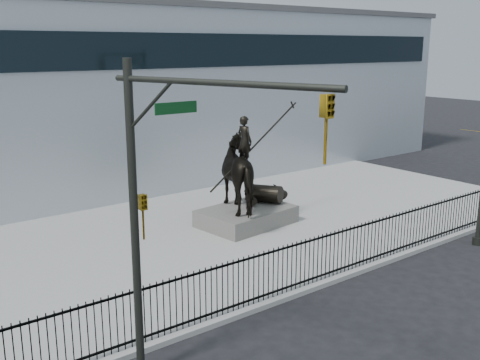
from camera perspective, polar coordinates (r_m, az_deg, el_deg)
ground at (r=17.29m, az=11.72°, el=-11.51°), size 120.00×120.00×0.00m
plaza at (r=22.06m, az=-2.22°, el=-5.43°), size 30.00×12.00×0.15m
building at (r=32.46m, az=-15.94°, el=8.17°), size 44.00×14.00×9.00m
picket_fence at (r=17.70m, az=8.77°, el=-7.61°), size 22.10×0.10×1.50m
statue_plinth at (r=22.77m, az=0.65°, el=-3.71°), size 3.88×2.88×0.68m
equestrian_statue at (r=22.36m, az=0.79°, el=0.65°), size 4.63×3.12×3.94m
traffic_signal_left at (r=11.26m, az=-7.71°, el=-3.12°), size 1.52×4.84×7.00m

